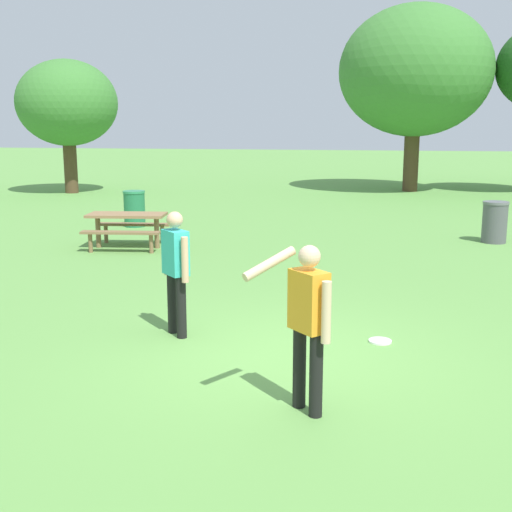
% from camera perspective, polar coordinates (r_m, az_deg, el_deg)
% --- Properties ---
extents(ground_plane, '(120.00, 120.00, 0.00)m').
position_cam_1_polar(ground_plane, '(7.97, 2.56, -8.66)').
color(ground_plane, '#609947').
extents(person_thrower, '(0.84, 0.46, 1.64)m').
position_cam_1_polar(person_thrower, '(6.22, 4.48, -5.24)').
color(person_thrower, black).
rests_on(person_thrower, ground).
extents(person_catcher, '(0.45, 0.47, 1.64)m').
position_cam_1_polar(person_catcher, '(8.53, -6.99, -0.80)').
color(person_catcher, black).
rests_on(person_catcher, ground).
extents(frisbee, '(0.29, 0.29, 0.03)m').
position_cam_1_polar(frisbee, '(8.59, 10.73, -7.27)').
color(frisbee, white).
rests_on(frisbee, ground).
extents(picnic_table_near, '(1.85, 1.61, 0.77)m').
position_cam_1_polar(picnic_table_near, '(14.85, -11.14, 2.84)').
color(picnic_table_near, olive).
rests_on(picnic_table_near, ground).
extents(trash_can_beside_table, '(0.59, 0.59, 0.96)m').
position_cam_1_polar(trash_can_beside_table, '(16.21, 20.03, 2.79)').
color(trash_can_beside_table, '#515156').
rests_on(trash_can_beside_table, ground).
extents(trash_can_further_along, '(0.59, 0.59, 0.96)m').
position_cam_1_polar(trash_can_further_along, '(17.92, -10.52, 4.07)').
color(trash_can_further_along, '#237047').
rests_on(trash_can_further_along, ground).
extents(tree_tall_left, '(3.88, 3.88, 5.14)m').
position_cam_1_polar(tree_tall_left, '(27.07, -16.10, 12.60)').
color(tree_tall_left, '#4C3823').
rests_on(tree_tall_left, ground).
extents(tree_broad_center, '(5.98, 5.98, 7.28)m').
position_cam_1_polar(tree_broad_center, '(27.48, 13.67, 15.32)').
color(tree_broad_center, '#4C3823').
rests_on(tree_broad_center, ground).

